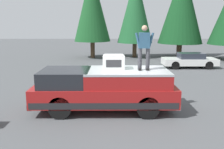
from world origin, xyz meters
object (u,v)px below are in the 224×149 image
person_on_truck_bed (144,47)px  pickup_truck (105,89)px  compressor_unit (114,62)px  parked_car_white (190,60)px

person_on_truck_bed → pickup_truck: bearing=87.4°
pickup_truck → compressor_unit: 1.13m
person_on_truck_bed → parked_car_white: size_ratio=0.41×
pickup_truck → person_on_truck_bed: bearing=-92.6°
compressor_unit → parked_car_white: bearing=-33.4°
compressor_unit → parked_car_white: (9.17, -6.05, -1.35)m
compressor_unit → person_on_truck_bed: size_ratio=0.50×
parked_car_white → compressor_unit: bearing=146.6°
pickup_truck → person_on_truck_bed: person_on_truck_bed is taller
compressor_unit → person_on_truck_bed: bearing=-102.8°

